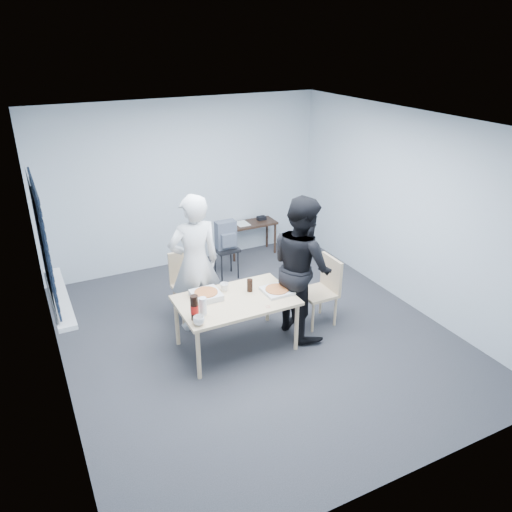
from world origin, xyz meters
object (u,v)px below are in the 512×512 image
person_white (195,263)px  backpack (226,235)px  stool (226,254)px  mug_a (199,321)px  chair_right (324,286)px  side_table (251,227)px  chair_far (188,280)px  soda_bottle (195,308)px  mug_b (224,287)px  dining_table (236,304)px  person_black (302,266)px

person_white → backpack: 1.44m
stool → mug_a: size_ratio=3.94×
chair_right → side_table: size_ratio=1.06×
chair_far → stool: 1.22m
chair_right → soda_bottle: size_ratio=3.10×
chair_right → mug_b: size_ratio=8.90×
dining_table → stool: 1.90m
backpack → soda_bottle: size_ratio=1.48×
chair_right → soda_bottle: 1.86m
dining_table → stool: size_ratio=2.77×
dining_table → person_white: person_white is taller
person_black → side_table: person_black is taller
person_black → backpack: bearing=7.5°
stool → soda_bottle: bearing=-121.5°
dining_table → chair_far: size_ratio=1.51×
person_white → side_table: person_white is taller
chair_far → chair_right: 1.76m
person_white → stool: (0.89, 1.12, -0.51)m
dining_table → chair_right: size_ratio=1.51×
mug_b → stool: bearing=66.0°
chair_far → backpack: 1.22m
mug_a → dining_table: bearing=29.6°
side_table → mug_a: bearing=-125.5°
dining_table → person_black: (0.88, -0.00, 0.29)m
dining_table → mug_a: (-0.57, -0.33, 0.11)m
dining_table → chair_far: chair_far is taller
chair_right → mug_b: chair_right is taller
dining_table → mug_b: size_ratio=13.43×
chair_right → person_white: 1.66m
mug_b → person_white: bearing=118.2°
dining_table → chair_far: 1.00m
person_white → person_black: size_ratio=1.00×
person_black → backpack: person_black is taller
person_white → mug_b: size_ratio=17.70×
dining_table → person_black: size_ratio=0.76×
dining_table → side_table: bearing=60.3°
side_table → mug_b: (-1.40, -2.14, 0.22)m
stool → soda_bottle: soda_bottle is taller
side_table → backpack: size_ratio=1.98×
person_white → backpack: person_white is taller
chair_right → chair_far: bearing=148.3°
mug_a → soda_bottle: size_ratio=0.43×
person_white → chair_right: bearing=157.6°
chair_right → dining_table: bearing=-178.2°
stool → soda_bottle: (-1.22, -1.98, 0.42)m
backpack → mug_a: size_ratio=3.46×
dining_table → side_table: dining_table is taller
person_white → soda_bottle: size_ratio=6.17×
backpack → chair_right: bearing=-67.6°
side_table → mug_b: size_ratio=8.43×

